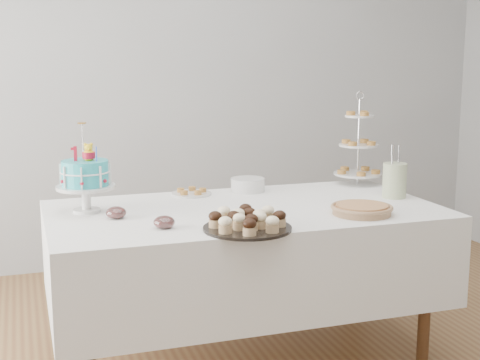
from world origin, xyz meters
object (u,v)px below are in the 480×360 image
object	(u,v)px
jam_bowl_a	(164,222)
utensil_pitcher	(395,179)
table	(245,252)
tiered_stand	(358,146)
cupcake_tray	(247,220)
pastry_plate	(192,192)
birthday_cake	(86,188)
jam_bowl_b	(116,213)
pie	(362,209)
plate_stack	(248,185)

from	to	relation	value
jam_bowl_a	utensil_pitcher	world-z (taller)	utensil_pitcher
table	tiered_stand	world-z (taller)	tiered_stand
table	cupcake_tray	xyz separation A→B (m)	(-0.12, -0.40, 0.27)
cupcake_tray	pastry_plate	size ratio (longest dim) A/B	1.79
birthday_cake	jam_bowl_b	xyz separation A→B (m)	(0.12, -0.17, -0.09)
birthday_cake	pie	distance (m)	1.33
pastry_plate	utensil_pitcher	distance (m)	1.09
table	jam_bowl_b	distance (m)	0.69
table	jam_bowl_b	xyz separation A→B (m)	(-0.64, -0.01, 0.25)
cupcake_tray	pie	world-z (taller)	cupcake_tray
cupcake_tray	pie	size ratio (longest dim) A/B	1.31
utensil_pitcher	birthday_cake	bearing A→B (deg)	149.28
jam_bowl_a	utensil_pitcher	size ratio (longest dim) A/B	0.33
table	pastry_plate	bearing A→B (deg)	113.01
birthday_cake	table	bearing A→B (deg)	2.05
cupcake_tray	plate_stack	world-z (taller)	cupcake_tray
table	plate_stack	bearing A→B (deg)	68.87
birthday_cake	jam_bowl_a	bearing A→B (deg)	-41.30
table	cupcake_tray	size ratio (longest dim) A/B	4.95
pie	jam_bowl_b	size ratio (longest dim) A/B	3.10
birthday_cake	jam_bowl_a	world-z (taller)	birthday_cake
pastry_plate	table	bearing A→B (deg)	-66.99
utensil_pitcher	tiered_stand	bearing A→B (deg)	65.25
birthday_cake	tiered_stand	size ratio (longest dim) A/B	0.79
tiered_stand	cupcake_tray	bearing A→B (deg)	-140.29
table	jam_bowl_b	world-z (taller)	jam_bowl_b
cupcake_tray	utensil_pitcher	xyz separation A→B (m)	(0.96, 0.39, 0.06)
jam_bowl_a	table	bearing A→B (deg)	29.52
birthday_cake	jam_bowl_b	size ratio (longest dim) A/B	4.52
pastry_plate	pie	bearing A→B (deg)	-46.72
pie	pastry_plate	xyz separation A→B (m)	(-0.66, 0.70, -0.01)
pastry_plate	jam_bowl_a	size ratio (longest dim) A/B	2.29
table	birthday_cake	distance (m)	0.84
pie	jam_bowl_a	distance (m)	0.95
birthday_cake	pastry_plate	distance (m)	0.64
table	plate_stack	size ratio (longest dim) A/B	10.14
plate_stack	table	bearing A→B (deg)	-111.13
tiered_stand	jam_bowl_a	world-z (taller)	tiered_stand
jam_bowl_b	tiered_stand	bearing A→B (deg)	15.65
birthday_cake	plate_stack	xyz separation A→B (m)	(0.91, 0.24, -0.08)
table	jam_bowl_b	bearing A→B (deg)	-178.78
tiered_stand	utensil_pitcher	world-z (taller)	tiered_stand
pastry_plate	jam_bowl_b	world-z (taller)	jam_bowl_b
tiered_stand	jam_bowl_b	distance (m)	1.55
birthday_cake	pie	xyz separation A→B (m)	(1.24, -0.46, -0.09)
pie	utensil_pitcher	xyz separation A→B (m)	(0.35, 0.29, 0.07)
pie	cupcake_tray	bearing A→B (deg)	-170.63
pastry_plate	utensil_pitcher	size ratio (longest dim) A/B	0.77
cupcake_tray	pie	bearing A→B (deg)	9.37
table	pastry_plate	world-z (taller)	pastry_plate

